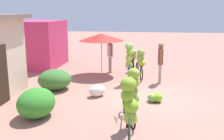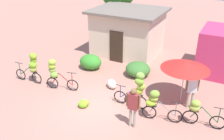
{
  "view_description": "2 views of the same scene",
  "coord_description": "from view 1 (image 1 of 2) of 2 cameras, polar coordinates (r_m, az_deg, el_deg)",
  "views": [
    {
      "loc": [
        -9.65,
        -0.03,
        3.14
      ],
      "look_at": [
        -0.07,
        1.26,
        0.99
      ],
      "focal_mm": 43.29,
      "sensor_mm": 36.0,
      "label": 1
    },
    {
      "loc": [
        4.98,
        -8.05,
        6.5
      ],
      "look_at": [
        -0.01,
        1.43,
        1.22
      ],
      "focal_mm": 39.69,
      "sensor_mm": 36.0,
      "label": 2
    }
  ],
  "objects": [
    {
      "name": "hedge_bush_front_right",
      "position": [
        11.11,
        -11.99,
        -1.96
      ],
      "size": [
        1.4,
        1.33,
        0.82
      ],
      "primitive_type": "ellipsoid",
      "color": "#3C712F",
      "rests_on": "ground"
    },
    {
      "name": "person_bystander",
      "position": [
        13.67,
        -0.4,
        3.73
      ],
      "size": [
        0.54,
        0.34,
        1.7
      ],
      "color": "gray",
      "rests_on": "ground"
    },
    {
      "name": "ground_plane",
      "position": [
        10.15,
        7.14,
        -5.57
      ],
      "size": [
        60.0,
        60.0,
        0.0
      ],
      "primitive_type": "plane",
      "color": "#A67161"
    },
    {
      "name": "bicycle_rightmost",
      "position": [
        14.14,
        4.5,
        2.54
      ],
      "size": [
        1.66,
        0.41,
        1.16
      ],
      "color": "black",
      "rests_on": "ground"
    },
    {
      "name": "hedge_bush_front_left",
      "position": [
        8.39,
        -15.69,
        -6.69
      ],
      "size": [
        1.35,
        1.09,
        0.88
      ],
      "primitive_type": "ellipsoid",
      "color": "#35882A",
      "rests_on": "ground"
    },
    {
      "name": "produce_sack",
      "position": [
        10.04,
        -3.14,
        -4.37
      ],
      "size": [
        0.82,
        0.78,
        0.44
      ],
      "primitive_type": "ellipsoid",
      "rotation": [
        0.0,
        0.0,
        2.46
      ],
      "color": "silver",
      "rests_on": "ground"
    },
    {
      "name": "person_vendor",
      "position": [
        11.81,
        10.19,
        2.36
      ],
      "size": [
        0.58,
        0.23,
        1.77
      ],
      "color": "gray",
      "rests_on": "ground"
    },
    {
      "name": "shop_pink",
      "position": [
        15.91,
        -15.83,
        5.37
      ],
      "size": [
        3.2,
        2.8,
        2.56
      ],
      "primitive_type": "cube",
      "color": "#C83361",
      "rests_on": "ground"
    },
    {
      "name": "bicycle_leftmost",
      "position": [
        5.9,
        3.69,
        -8.42
      ],
      "size": [
        1.7,
        0.48,
        1.73
      ],
      "color": "black",
      "rests_on": "ground"
    },
    {
      "name": "market_umbrella",
      "position": [
        13.15,
        -2.24,
        6.96
      ],
      "size": [
        2.17,
        2.17,
        2.04
      ],
      "color": "beige",
      "rests_on": "ground"
    },
    {
      "name": "banana_pile_on_ground",
      "position": [
        9.57,
        8.97,
        -5.77
      ],
      "size": [
        0.54,
        0.64,
        0.34
      ],
      "color": "#74A93D",
      "rests_on": "ground"
    },
    {
      "name": "bicycle_near_pile",
      "position": [
        7.33,
        4.27,
        -4.73
      ],
      "size": [
        1.65,
        0.63,
        1.65
      ],
      "color": "black",
      "rests_on": "ground"
    },
    {
      "name": "bicycle_center_loaded",
      "position": [
        11.49,
        3.7,
        2.06
      ],
      "size": [
        1.65,
        0.48,
        1.79
      ],
      "color": "black",
      "rests_on": "ground"
    },
    {
      "name": "bicycle_by_shop",
      "position": [
        12.47,
        6.05,
        1.82
      ],
      "size": [
        1.65,
        0.57,
        1.4
      ],
      "color": "black",
      "rests_on": "ground"
    }
  ]
}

